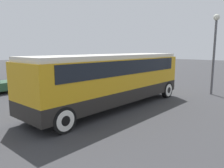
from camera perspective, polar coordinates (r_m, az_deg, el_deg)
name	(u,v)px	position (r m, az deg, el deg)	size (l,w,h in m)	color
ground_plane	(112,107)	(12.70, 0.00, -6.06)	(120.00, 120.00, 0.00)	#38383A
tour_bus	(113,76)	(12.42, 0.29, 2.19)	(10.57, 2.67, 3.02)	black
parked_car_mid	(66,79)	(19.78, -11.80, 1.31)	(4.30, 1.81, 1.41)	black
lamp_post	(215,43)	(17.54, 25.27, 9.73)	(0.44, 0.44, 5.75)	#515156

